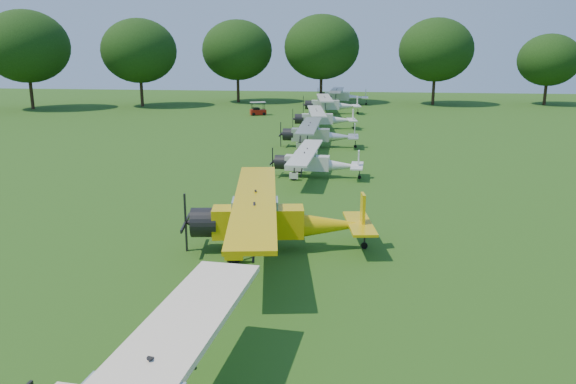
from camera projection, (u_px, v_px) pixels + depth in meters
name	position (u px, v px, depth m)	size (l,w,h in m)	color
ground	(281.00, 203.00, 29.70)	(160.00, 160.00, 0.00)	#1E4E13
tree_belt	(353.00, 47.00, 27.41)	(137.36, 130.27, 14.52)	black
aircraft_2	(272.00, 217.00, 22.50)	(7.69, 12.18, 2.39)	#D7B209
aircraft_3	(314.00, 161.00, 35.47)	(5.85, 9.30, 1.84)	silver
aircraft_4	(316.00, 133.00, 46.33)	(6.54, 10.39, 2.05)	silver
aircraft_5	(322.00, 117.00, 56.91)	(6.59, 10.46, 2.05)	silver
aircraft_6	(330.00, 103.00, 70.02)	(7.25, 11.52, 2.26)	silver
aircraft_7	(341.00, 95.00, 81.86)	(7.44, 11.80, 2.34)	silver
golf_cart	(258.00, 111.00, 68.86)	(2.15, 1.72, 1.61)	#AA160C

